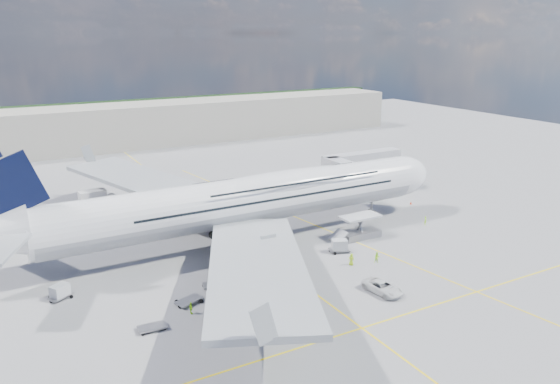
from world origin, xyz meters
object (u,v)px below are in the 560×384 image
baggage_tug (263,264)px  cone_wing_left_inner (128,233)px  cargo_loader (359,230)px  cone_wing_right_inner (234,302)px  airliner (246,200)px  crew_wing (191,308)px  cone_nose (411,203)px  crew_nose (425,221)px  crew_loader (377,257)px  cone_wing_left_outer (157,208)px  dolly_nose_near (258,254)px  service_van (383,287)px  cone_wing_right_outer (206,322)px  crew_van (351,259)px  jet_bridge (357,164)px  dolly_row_b (216,285)px  dolly_nose_far (339,245)px  dolly_row_c (189,300)px  catering_truck_outer (97,201)px  dolly_back (60,291)px  catering_truck_inner (166,212)px  dolly_row_a (152,327)px

baggage_tug → cone_wing_left_inner: baggage_tug is taller
cargo_loader → cone_wing_right_inner: cargo_loader is taller
airliner → crew_wing: (-15.77, -17.66, -6.12)m
cone_nose → cone_wing_right_inner: 50.74m
baggage_tug → crew_nose: bearing=-7.9°
crew_loader → cone_nose: 30.08m
baggage_tug → cone_wing_left_outer: baggage_tug is taller
dolly_nose_near → cone_wing_left_outer: size_ratio=6.03×
service_van → crew_wing: (-23.06, 6.73, -0.02)m
cone_wing_right_outer → dolly_nose_near: bearing=44.5°
crew_van → crew_wing: bearing=60.2°
jet_bridge → dolly_nose_near: bearing=-149.2°
cargo_loader → cone_nose: cargo_loader is taller
dolly_row_b → cone_nose: bearing=30.3°
dolly_nose_far → crew_van: (-1.33, -4.81, -0.17)m
dolly_row_c → crew_loader: size_ratio=2.26×
catering_truck_outer → cone_nose: 59.24m
dolly_back → cone_wing_right_outer: size_ratio=5.69×
cargo_loader → dolly_row_c: size_ratio=2.26×
catering_truck_inner → catering_truck_outer: 16.11m
crew_nose → crew_loader: size_ratio=0.91×
dolly_row_a → catering_truck_outer: size_ratio=0.49×
crew_nose → cone_wing_left_outer: (-37.75, 30.70, -0.46)m
catering_truck_inner → cone_nose: (44.61, -12.07, -1.90)m
dolly_row_b → catering_truck_outer: bearing=112.2°
cargo_loader → crew_van: bearing=-132.2°
cone_nose → dolly_row_a: bearing=-159.6°
jet_bridge → baggage_tug: jet_bridge is taller
dolly_row_a → dolly_nose_near: size_ratio=0.86×
cargo_loader → crew_loader: 10.25m
dolly_row_c → dolly_back: size_ratio=1.15×
cargo_loader → catering_truck_outer: (-33.84, 34.89, 0.56)m
crew_van → cone_wing_right_outer: crew_van is taller
airliner → jet_bridge: bearing=20.3°
crew_nose → airliner: bearing=121.5°
catering_truck_inner → crew_loader: catering_truck_inner is taller
dolly_row_a → cone_wing_right_inner: size_ratio=5.35×
cargo_loader → dolly_row_a: 39.19m
baggage_tug → cone_nose: baggage_tug is taller
cargo_loader → cone_wing_left_outer: 38.43m
dolly_row_a → crew_nose: size_ratio=2.11×
cone_wing_right_inner → catering_truck_inner: bearing=86.6°
crew_wing → dolly_row_c: bearing=-13.4°
cone_wing_left_inner → catering_truck_inner: bearing=17.9°
cargo_loader → cone_wing_left_inner: 37.45m
dolly_nose_near → cone_wing_left_outer: bearing=83.6°
catering_truck_inner → catering_truck_outer: bearing=107.1°
cone_wing_right_outer → dolly_row_b: bearing=60.3°
dolly_back → cone_wing_right_inner: (18.15, -11.83, -0.70)m
dolly_back → cone_wing_right_inner: size_ratio=5.47×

